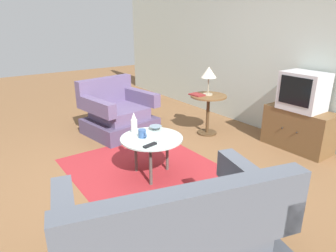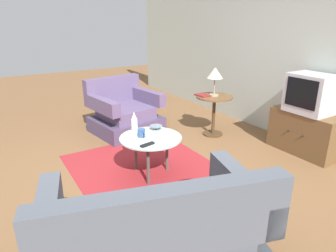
{
  "view_description": "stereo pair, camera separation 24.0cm",
  "coord_description": "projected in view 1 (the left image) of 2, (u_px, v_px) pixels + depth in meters",
  "views": [
    {
      "loc": [
        2.58,
        -1.54,
        1.73
      ],
      "look_at": [
        -0.09,
        0.38,
        0.55
      ],
      "focal_mm": 31.92,
      "sensor_mm": 36.0,
      "label": 1
    },
    {
      "loc": [
        2.71,
        -1.35,
        1.73
      ],
      "look_at": [
        -0.09,
        0.38,
        0.55
      ],
      "focal_mm": 31.92,
      "sensor_mm": 36.0,
      "label": 2
    }
  ],
  "objects": [
    {
      "name": "vase",
      "position": [
        134.0,
        123.0,
        3.48
      ],
      "size": [
        0.07,
        0.07,
        0.24
      ],
      "color": "white",
      "rests_on": "coffee_table"
    },
    {
      "name": "bowl",
      "position": [
        156.0,
        128.0,
        3.58
      ],
      "size": [
        0.15,
        0.15,
        0.05
      ],
      "color": "slate",
      "rests_on": "coffee_table"
    },
    {
      "name": "back_wall",
      "position": [
        291.0,
        47.0,
        4.34
      ],
      "size": [
        9.0,
        0.12,
        2.7
      ],
      "primitive_type": "cube",
      "color": "#B2BCB2",
      "rests_on": "ground"
    },
    {
      "name": "couch",
      "position": [
        173.0,
        238.0,
        2.08
      ],
      "size": [
        1.24,
        1.68,
        0.87
      ],
      "rotation": [
        0.0,
        0.0,
        1.3
      ],
      "color": "#3E424B",
      "rests_on": "ground"
    },
    {
      "name": "armchair",
      "position": [
        118.0,
        115.0,
        4.77
      ],
      "size": [
        1.02,
        1.09,
        0.84
      ],
      "rotation": [
        0.0,
        0.0,
        -1.42
      ],
      "color": "#4B3E5C",
      "rests_on": "ground"
    },
    {
      "name": "coffee_table",
      "position": [
        152.0,
        141.0,
        3.38
      ],
      "size": [
        0.71,
        0.71,
        0.47
      ],
      "color": "#B2C6C1",
      "rests_on": "ground"
    },
    {
      "name": "table_lamp",
      "position": [
        209.0,
        73.0,
        4.5
      ],
      "size": [
        0.24,
        0.24,
        0.43
      ],
      "color": "#9E937A",
      "rests_on": "side_table"
    },
    {
      "name": "mug",
      "position": [
        142.0,
        134.0,
        3.35
      ],
      "size": [
        0.14,
        0.09,
        0.09
      ],
      "color": "#335184",
      "rests_on": "coffee_table"
    },
    {
      "name": "television",
      "position": [
        303.0,
        91.0,
        3.97
      ],
      "size": [
        0.54,
        0.42,
        0.51
      ],
      "color": "#B7B7BC",
      "rests_on": "tv_stand"
    },
    {
      "name": "ground_plane",
      "position": [
        146.0,
        180.0,
        3.4
      ],
      "size": [
        16.0,
        16.0,
        0.0
      ],
      "primitive_type": "plane",
      "color": "brown"
    },
    {
      "name": "tv_remote_silver",
      "position": [
        162.0,
        139.0,
        3.3
      ],
      "size": [
        0.12,
        0.18,
        0.02
      ],
      "rotation": [
        0.0,
        0.0,
        2.03
      ],
      "color": "#B2B2B7",
      "rests_on": "coffee_table"
    },
    {
      "name": "tv_stand",
      "position": [
        298.0,
        129.0,
        4.16
      ],
      "size": [
        0.91,
        0.44,
        0.57
      ],
      "color": "brown",
      "rests_on": "ground"
    },
    {
      "name": "area_rug",
      "position": [
        152.0,
        175.0,
        3.52
      ],
      "size": [
        2.16,
        1.64,
        0.0
      ],
      "primitive_type": "cube",
      "color": "maroon",
      "rests_on": "ground"
    },
    {
      "name": "book",
      "position": [
        197.0,
        95.0,
        4.58
      ],
      "size": [
        0.23,
        0.17,
        0.02
      ],
      "rotation": [
        0.0,
        0.0,
        0.06
      ],
      "color": "maroon",
      "rests_on": "side_table"
    },
    {
      "name": "tv_remote_dark",
      "position": [
        150.0,
        145.0,
        3.13
      ],
      "size": [
        0.08,
        0.17,
        0.02
      ],
      "rotation": [
        0.0,
        0.0,
        1.75
      ],
      "color": "black",
      "rests_on": "coffee_table"
    },
    {
      "name": "side_table",
      "position": [
        208.0,
        106.0,
        4.64
      ],
      "size": [
        0.56,
        0.56,
        0.63
      ],
      "color": "brown",
      "rests_on": "ground"
    }
  ]
}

